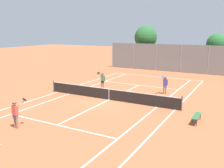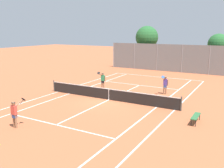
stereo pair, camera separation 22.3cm
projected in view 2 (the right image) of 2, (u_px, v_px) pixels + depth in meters
The scene contains 13 objects.
ground_plane at pixel (109, 100), 20.65m from camera, with size 120.00×120.00×0.00m, color #B25B38.
court_line_markings at pixel (109, 100), 20.65m from camera, with size 11.10×23.90×0.01m.
tennis_net at pixel (109, 94), 20.54m from camera, with size 12.00×0.10×1.07m.
player_near_side at pixel (14, 113), 14.57m from camera, with size 0.68×0.73×1.77m.
player_far_left at pixel (103, 80), 24.22m from camera, with size 0.52×0.85×1.77m.
player_far_right at pixel (165, 84), 22.30m from camera, with size 0.46×0.88×1.77m.
loose_tennis_ball_0 at pixel (147, 81), 27.92m from camera, with size 0.07×0.07×0.07m, color #D1DB33.
loose_tennis_ball_1 at pixel (183, 94), 22.40m from camera, with size 0.07×0.07×0.07m, color #D1DB33.
loose_tennis_ball_2 at pixel (0, 145), 12.51m from camera, with size 0.07×0.07×0.07m, color #D1DB33.
courtside_bench at pixel (196, 117), 15.46m from camera, with size 0.36×1.50×0.47m.
back_fence at pixel (169, 58), 34.39m from camera, with size 17.65×0.08×3.78m.
tree_behind_left at pixel (147, 38), 38.00m from camera, with size 3.43×3.43×6.28m.
tree_behind_right at pixel (218, 45), 34.05m from camera, with size 2.82×2.82×5.20m.
Camera 2 is at (9.99, -17.21, 5.66)m, focal length 40.00 mm.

